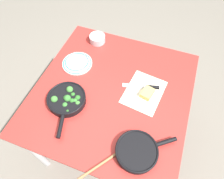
% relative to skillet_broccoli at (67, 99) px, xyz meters
% --- Properties ---
extents(ground_plane, '(14.00, 14.00, 0.00)m').
position_rel_skillet_broccoli_xyz_m(ground_plane, '(-0.18, 0.24, -0.80)').
color(ground_plane, slate).
extents(dining_table_red, '(1.07, 1.03, 0.77)m').
position_rel_skillet_broccoli_xyz_m(dining_table_red, '(-0.18, 0.24, -0.12)').
color(dining_table_red, '#B72D28').
rests_on(dining_table_red, ground_plane).
extents(skillet_broccoli, '(0.38, 0.25, 0.07)m').
position_rel_skillet_broccoli_xyz_m(skillet_broccoli, '(0.00, 0.00, 0.00)').
color(skillet_broccoli, black).
rests_on(skillet_broccoli, dining_table_red).
extents(skillet_eggs, '(0.27, 0.32, 0.05)m').
position_rel_skillet_broccoli_xyz_m(skillet_eggs, '(0.16, 0.51, -0.01)').
color(skillet_eggs, black).
rests_on(skillet_eggs, dining_table_red).
extents(wooden_spoon, '(0.31, 0.24, 0.02)m').
position_rel_skillet_broccoli_xyz_m(wooden_spoon, '(0.22, 0.40, -0.02)').
color(wooden_spoon, '#996B42').
rests_on(wooden_spoon, dining_table_red).
extents(parchment_sheet, '(0.33, 0.27, 0.00)m').
position_rel_skillet_broccoli_xyz_m(parchment_sheet, '(-0.25, 0.45, -0.03)').
color(parchment_sheet, silver).
rests_on(parchment_sheet, dining_table_red).
extents(grater_knife, '(0.08, 0.25, 0.02)m').
position_rel_skillet_broccoli_xyz_m(grater_knife, '(-0.29, 0.45, -0.02)').
color(grater_knife, silver).
rests_on(grater_knife, dining_table_red).
extents(cheese_block, '(0.10, 0.09, 0.04)m').
position_rel_skillet_broccoli_xyz_m(cheese_block, '(-0.23, 0.47, -0.01)').
color(cheese_block, '#E0C15B').
rests_on(cheese_block, dining_table_red).
extents(dinner_plate_stack, '(0.22, 0.22, 0.03)m').
position_rel_skillet_broccoli_xyz_m(dinner_plate_stack, '(-0.32, -0.08, -0.02)').
color(dinner_plate_stack, white).
rests_on(dinner_plate_stack, dining_table_red).
extents(prep_bowl_steel, '(0.13, 0.13, 0.06)m').
position_rel_skillet_broccoli_xyz_m(prep_bowl_steel, '(-0.59, -0.04, -0.00)').
color(prep_bowl_steel, '#B7B7BC').
rests_on(prep_bowl_steel, dining_table_red).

